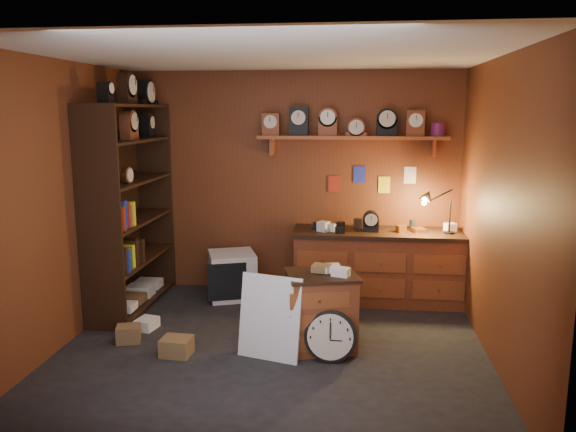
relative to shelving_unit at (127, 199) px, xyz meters
The scene contains 11 objects.
floor 2.40m from the shelving_unit, 28.68° to the right, with size 4.00×4.00×0.00m, color black.
room_shell 2.09m from the shelving_unit, 25.39° to the right, with size 4.02×3.62×2.71m.
shelving_unit is the anchor object (origin of this frame).
workbench 2.99m from the shelving_unit, ahead, with size 2.01×0.66×1.36m.
low_cabinet 2.58m from the shelving_unit, 22.41° to the right, with size 0.76×0.69×0.82m.
big_round_clock 2.83m from the shelving_unit, 27.17° to the right, with size 0.47×0.16×0.47m.
white_panel 2.49m from the shelving_unit, 33.56° to the right, with size 0.59×0.03×0.78m, color silver.
mini_fridge 1.52m from the shelving_unit, 20.67° to the left, with size 0.68×0.70×0.55m.
floor_box_a 1.95m from the shelving_unit, 53.33° to the right, with size 0.27×0.23×0.17m, color brown.
floor_box_b 1.44m from the shelving_unit, 57.74° to the right, with size 0.19×0.22×0.11m, color white.
floor_box_c 1.60m from the shelving_unit, 69.95° to the right, with size 0.22×0.18×0.17m, color brown.
Camera 1 is at (0.74, -4.99, 2.23)m, focal length 35.00 mm.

